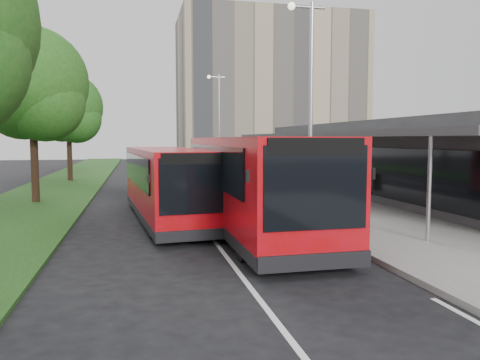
# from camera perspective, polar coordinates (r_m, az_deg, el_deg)

# --- Properties ---
(ground) EXTENTS (120.00, 120.00, 0.00)m
(ground) POSITION_cam_1_polar(r_m,az_deg,el_deg) (15.28, -3.76, -6.65)
(ground) COLOR black
(ground) RESTS_ON ground
(pavement) EXTENTS (5.00, 80.00, 0.15)m
(pavement) POSITION_cam_1_polar(r_m,az_deg,el_deg) (35.89, 0.85, 0.19)
(pavement) COLOR slate
(pavement) RESTS_ON ground
(grass_verge) EXTENTS (5.00, 80.00, 0.10)m
(grass_verge) POSITION_cam_1_polar(r_m,az_deg,el_deg) (35.25, -20.18, -0.24)
(grass_verge) COLOR #163F14
(grass_verge) RESTS_ON ground
(lane_centre_line) EXTENTS (0.12, 70.00, 0.01)m
(lane_centre_line) POSITION_cam_1_polar(r_m,az_deg,el_deg) (30.04, -8.12, -0.93)
(lane_centre_line) COLOR silver
(lane_centre_line) RESTS_ON ground
(kerb_dashes) EXTENTS (0.12, 56.00, 0.01)m
(kerb_dashes) POSITION_cam_1_polar(r_m,az_deg,el_deg) (34.39, -3.14, -0.14)
(kerb_dashes) COLOR silver
(kerb_dashes) RESTS_ON ground
(office_block) EXTENTS (22.00, 12.00, 18.00)m
(office_block) POSITION_cam_1_polar(r_m,az_deg,el_deg) (59.37, 3.52, 10.71)
(office_block) COLOR tan
(office_block) RESTS_ON ground
(station_building) EXTENTS (7.70, 26.00, 4.00)m
(station_building) POSITION_cam_1_polar(r_m,az_deg,el_deg) (26.32, 17.42, 2.50)
(station_building) COLOR #2C2C2E
(station_building) RESTS_ON ground
(tree_mid) EXTENTS (5.19, 5.19, 8.34)m
(tree_mid) POSITION_cam_1_polar(r_m,az_deg,el_deg) (24.43, -24.04, 9.98)
(tree_mid) COLOR #301E13
(tree_mid) RESTS_ON ground
(tree_far) EXTENTS (4.89, 4.89, 7.86)m
(tree_far) POSITION_cam_1_polar(r_m,az_deg,el_deg) (36.22, -20.22, 7.84)
(tree_far) COLOR #301E13
(tree_far) RESTS_ON ground
(lamp_post_near) EXTENTS (1.44, 0.28, 8.00)m
(lamp_post_near) POSITION_cam_1_polar(r_m,az_deg,el_deg) (18.04, 8.39, 10.15)
(lamp_post_near) COLOR #9C9EA5
(lamp_post_near) RESTS_ON pavement
(lamp_post_far) EXTENTS (1.44, 0.28, 8.00)m
(lamp_post_far) POSITION_cam_1_polar(r_m,az_deg,el_deg) (37.38, -2.69, 7.50)
(lamp_post_far) COLOR #9C9EA5
(lamp_post_far) RESTS_ON pavement
(bus_main) EXTENTS (3.01, 11.13, 3.14)m
(bus_main) POSITION_cam_1_polar(r_m,az_deg,el_deg) (15.43, 1.42, -0.48)
(bus_main) COLOR #AD0917
(bus_main) RESTS_ON ground
(bus_second) EXTENTS (3.35, 9.80, 2.72)m
(bus_second) POSITION_cam_1_polar(r_m,az_deg,el_deg) (17.91, -8.80, -0.46)
(bus_second) COLOR #AD0917
(bus_second) RESTS_ON ground
(litter_bin) EXTENTS (0.53, 0.53, 0.95)m
(litter_bin) POSITION_cam_1_polar(r_m,az_deg,el_deg) (26.06, 4.75, -0.43)
(litter_bin) COLOR #382617
(litter_bin) RESTS_ON pavement
(bollard) EXTENTS (0.22, 0.22, 1.10)m
(bollard) POSITION_cam_1_polar(r_m,az_deg,el_deg) (33.90, 0.27, 0.97)
(bollard) COLOR #D69A0B
(bollard) RESTS_ON pavement
(car_near) EXTENTS (2.39, 3.35, 1.06)m
(car_near) POSITION_cam_1_polar(r_m,az_deg,el_deg) (53.93, -8.09, 2.24)
(car_near) COLOR #600F0D
(car_near) RESTS_ON ground
(car_far) EXTENTS (2.22, 3.56, 1.11)m
(car_far) POSITION_cam_1_polar(r_m,az_deg,el_deg) (59.73, -12.05, 2.46)
(car_far) COLOR navy
(car_far) RESTS_ON ground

